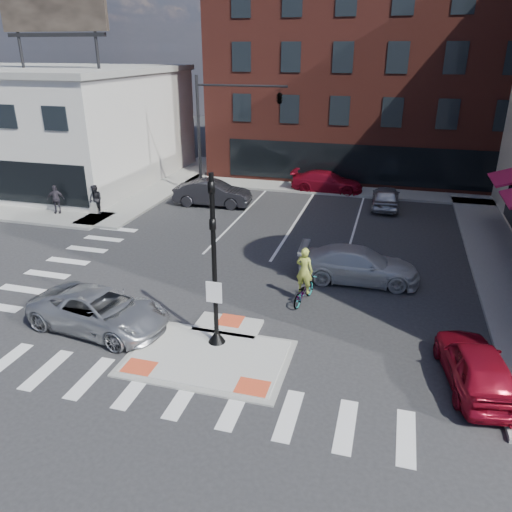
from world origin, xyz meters
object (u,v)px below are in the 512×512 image
(bg_car_silver, at_px, (386,197))
(bg_car_red, at_px, (327,182))
(bg_car_dark, at_px, (213,193))
(cyclist, at_px, (304,284))
(pedestrian_b, at_px, (56,199))
(pedestrian_a, at_px, (96,200))
(red_sedan, at_px, (476,365))
(silver_suv, at_px, (100,310))
(white_pickup, at_px, (359,265))

(bg_car_silver, xyz_separation_m, bg_car_red, (-4.22, 2.90, 0.01))
(bg_car_dark, distance_m, cyclist, 14.37)
(bg_car_silver, relative_size, pedestrian_b, 2.43)
(cyclist, bearing_deg, pedestrian_a, -16.19)
(bg_car_dark, bearing_deg, bg_car_silver, -80.96)
(bg_car_silver, distance_m, cyclist, 14.51)
(pedestrian_b, bearing_deg, bg_car_dark, 5.27)
(bg_car_red, bearing_deg, bg_car_silver, -123.63)
(red_sedan, relative_size, pedestrian_b, 2.44)
(bg_car_red, relative_size, pedestrian_b, 2.90)
(silver_suv, bearing_deg, bg_car_red, -6.16)
(pedestrian_b, bearing_deg, bg_car_silver, -3.02)
(red_sedan, bearing_deg, silver_suv, -9.08)
(red_sedan, height_order, white_pickup, white_pickup)
(bg_car_red, bearing_deg, white_pickup, -165.56)
(pedestrian_b, bearing_deg, pedestrian_a, -11.88)
(cyclist, bearing_deg, white_pickup, -114.33)
(silver_suv, xyz_separation_m, white_pickup, (8.77, 6.70, 0.03))
(bg_car_red, relative_size, cyclist, 2.13)
(bg_car_silver, bearing_deg, pedestrian_b, 18.43)
(bg_car_dark, xyz_separation_m, cyclist, (8.26, -11.76, -0.02))
(red_sedan, distance_m, cyclist, 7.22)
(silver_suv, distance_m, bg_car_red, 21.85)
(silver_suv, height_order, pedestrian_b, pedestrian_b)
(bg_car_red, bearing_deg, pedestrian_a, 127.53)
(pedestrian_a, bearing_deg, bg_car_silver, 35.28)
(bg_car_silver, bearing_deg, bg_car_red, -36.10)
(cyclist, bearing_deg, bg_car_silver, -88.69)
(white_pickup, relative_size, cyclist, 2.21)
(bg_car_dark, relative_size, cyclist, 2.10)
(bg_car_dark, bearing_deg, cyclist, -148.71)
(red_sedan, height_order, bg_car_silver, red_sedan)
(silver_suv, xyz_separation_m, cyclist, (6.82, 4.04, 0.07))
(white_pickup, relative_size, bg_car_red, 1.04)
(bg_car_red, bearing_deg, red_sedan, -159.38)
(pedestrian_b, bearing_deg, white_pickup, -36.55)
(silver_suv, height_order, cyclist, cyclist)
(white_pickup, xyz_separation_m, pedestrian_b, (-18.74, 4.51, 0.26))
(red_sedan, bearing_deg, bg_car_dark, -57.15)
(bg_car_red, height_order, cyclist, cyclist)
(silver_suv, xyz_separation_m, pedestrian_b, (-9.97, 11.21, 0.29))
(cyclist, height_order, pedestrian_b, cyclist)
(red_sedan, xyz_separation_m, bg_car_silver, (-3.35, 18.22, -0.00))
(bg_car_dark, height_order, pedestrian_b, pedestrian_b)
(white_pickup, bearing_deg, pedestrian_a, 70.09)
(bg_car_dark, height_order, pedestrian_a, pedestrian_a)
(bg_car_red, relative_size, pedestrian_a, 2.80)
(pedestrian_a, bearing_deg, pedestrian_b, -154.80)
(white_pickup, height_order, pedestrian_b, pedestrian_b)
(silver_suv, relative_size, red_sedan, 1.24)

